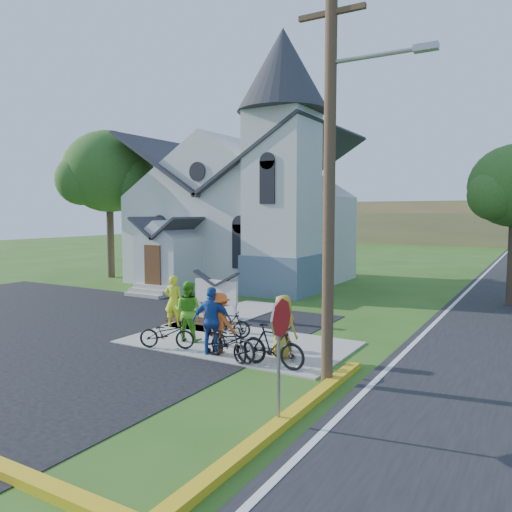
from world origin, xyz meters
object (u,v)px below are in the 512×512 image
Objects in this scene: cyclist_1 at (188,311)px; cyclist_4 at (283,326)px; bike_4 at (229,344)px; church_sign at (216,292)px; bike_2 at (229,341)px; bike_1 at (228,324)px; cyclist_3 at (219,322)px; bike_0 at (167,334)px; utility_pole at (332,156)px; cyclist_0 at (174,301)px; cyclist_2 at (212,321)px; bike_3 at (273,346)px; stop_sign at (280,335)px.

cyclist_1 reaches higher than cyclist_4.
bike_4 is (2.22, -1.03, -0.52)m from cyclist_1.
bike_4 is (3.47, -4.40, -0.55)m from church_sign.
bike_2 is (2.23, -1.03, -0.44)m from cyclist_1.
church_sign is at bearing 49.89° from bike_2.
bike_1 is 0.84× the size of cyclist_3.
cyclist_1 is (-0.01, 1.03, 0.50)m from bike_0.
cyclist_1 is (-5.31, 1.33, -4.41)m from utility_pole.
cyclist_0 is 0.94× the size of bike_2.
cyclist_0 reaches higher than bike_2.
bike_1 is 2.37m from bike_4.
bike_0 is (1.27, -4.40, -0.53)m from church_sign.
cyclist_2 is at bearing -104.74° from bike_0.
bike_0 is at bearing 17.94° from cyclist_3.
bike_3 is (2.06, -0.18, -0.41)m from cyclist_2.
utility_pole is at bearing 158.31° from cyclist_4.
cyclist_2 is at bearing 33.98° from cyclist_4.
cyclist_1 is 1.01× the size of bike_3.
utility_pole reaches higher than cyclist_4.
bike_2 is (-3.14, 3.00, -1.22)m from stop_sign.
church_sign is 0.89× the size of stop_sign.
stop_sign reaches higher than bike_0.
stop_sign is 5.15m from cyclist_3.
bike_1 is 0.85× the size of cyclist_4.
cyclist_4 is (-0.19, 0.95, 0.31)m from bike_3.
bike_0 is 1.13× the size of bike_1.
stop_sign is 1.41× the size of cyclist_4.
cyclist_4 is at bearing 146.55° from utility_pole.
bike_1 is at bearing -10.08° from cyclist_4.
cyclist_2 is (0.65, -1.78, 0.52)m from bike_1.
utility_pole is 5.92× the size of bike_0.
cyclist_1 reaches higher than bike_2.
cyclist_0 is 3.79m from cyclist_3.
bike_2 is (3.49, -4.40, -0.47)m from church_sign.
cyclist_1 is at bearing -48.57° from cyclist_2.
cyclist_1 is 1.08× the size of cyclist_4.
church_sign is 6.57m from bike_3.
church_sign is 1.30× the size of bike_0.
bike_3 is (5.25, -2.33, -0.35)m from cyclist_0.
stop_sign reaches higher than bike_3.
cyclist_3 reaches higher than bike_2.
cyclist_0 is (-0.39, -2.07, -0.06)m from church_sign.
cyclist_2 is at bearing 75.06° from cyclist_3.
bike_2 is (1.34, -1.96, 0.06)m from bike_1.
bike_0 is 3.56m from cyclist_4.
cyclist_3 is (1.60, 0.41, 0.44)m from bike_0.
bike_1 is 0.91× the size of bike_4.
stop_sign is at bearing -122.23° from bike_2.
bike_3 is at bearing 136.44° from cyclist_0.
bike_2 is 0.08m from bike_4.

